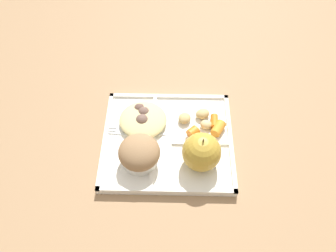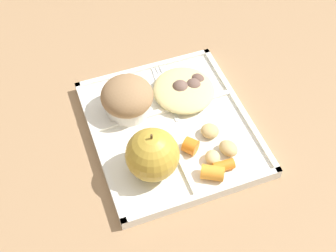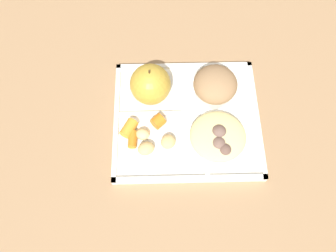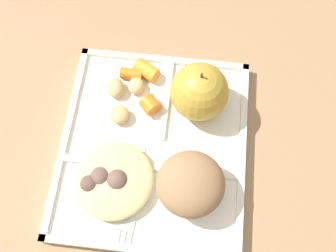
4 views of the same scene
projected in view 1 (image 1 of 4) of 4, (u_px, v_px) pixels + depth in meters
name	position (u px, v px, depth m)	size (l,w,h in m)	color
ground	(168.00, 143.00, 0.82)	(6.00, 6.00, 0.00)	#997551
lunch_tray	(168.00, 141.00, 0.82)	(0.31, 0.28, 0.02)	white
green_apple	(202.00, 152.00, 0.74)	(0.09, 0.09, 0.10)	#B79333
bran_muffin	(139.00, 154.00, 0.75)	(0.09, 0.09, 0.07)	silver
carrot_slice_edge	(214.00, 121.00, 0.83)	(0.02, 0.02, 0.04)	orange
carrot_slice_center	(193.00, 132.00, 0.81)	(0.03, 0.03, 0.02)	orange
carrot_slice_tilted	(218.00, 128.00, 0.82)	(0.02, 0.02, 0.04)	orange
potato_chunk_corner	(203.00, 114.00, 0.84)	(0.03, 0.04, 0.02)	tan
potato_chunk_wedge	(185.00, 118.00, 0.84)	(0.03, 0.03, 0.02)	tan
potato_chunk_golden	(206.00, 125.00, 0.83)	(0.03, 0.03, 0.02)	tan
egg_noodle_pile	(143.00, 120.00, 0.83)	(0.12, 0.11, 0.03)	#D6C684
meatball_front	(144.00, 113.00, 0.84)	(0.03, 0.03, 0.03)	brown
meatball_back	(142.00, 121.00, 0.82)	(0.03, 0.03, 0.03)	brown
meatball_center	(140.00, 109.00, 0.85)	(0.03, 0.03, 0.03)	brown
plastic_fork	(132.00, 132.00, 0.82)	(0.14, 0.02, 0.00)	silver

